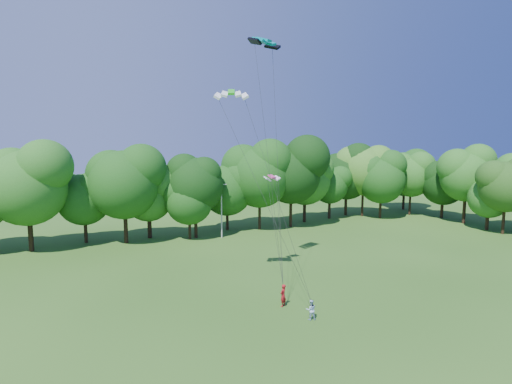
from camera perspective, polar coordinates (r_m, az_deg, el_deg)
name	(u,v)px	position (r m, az deg, el deg)	size (l,w,h in m)	color
ground	(343,371)	(25.28, 12.34, -23.75)	(160.00, 160.00, 0.00)	#244C14
utility_pole	(222,210)	(54.11, -4.95, -2.52)	(1.45, 0.52, 7.49)	#B6B8AE
kite_flyer_left	(283,295)	(32.59, 3.88, -14.52)	(0.65, 0.43, 1.79)	#A6151C
kite_flyer_right	(311,310)	(30.61, 7.86, -16.32)	(0.74, 0.58, 1.52)	#A7C5E8
kite_teal	(264,39)	(37.34, 1.11, 20.95)	(3.38, 2.49, 0.63)	#048D94
kite_green	(231,92)	(33.28, -3.55, 14.06)	(2.92, 2.17, 0.61)	green
kite_pink	(272,177)	(38.83, 2.28, 2.22)	(1.68, 0.95, 0.35)	#CB3878
tree_back_center	(195,182)	(53.93, -8.71, 1.38)	(8.36, 8.36, 12.16)	#341D14
tree_back_east	(364,168)	(71.75, 15.12, 3.35)	(9.35, 9.35, 13.60)	#352615
tree_flank_east	(506,184)	(65.68, 32.14, 0.95)	(7.81, 7.81, 11.36)	#362015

